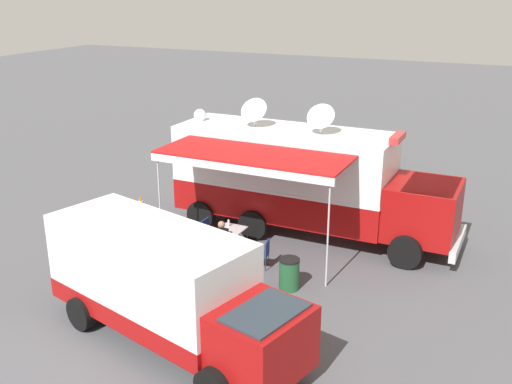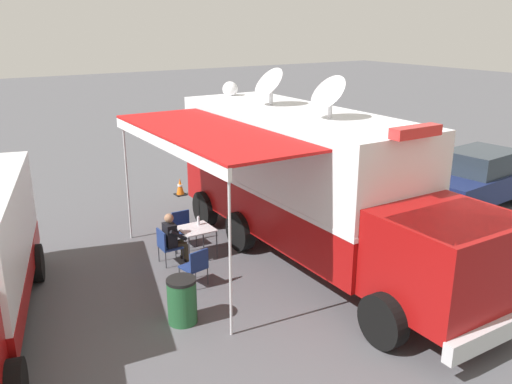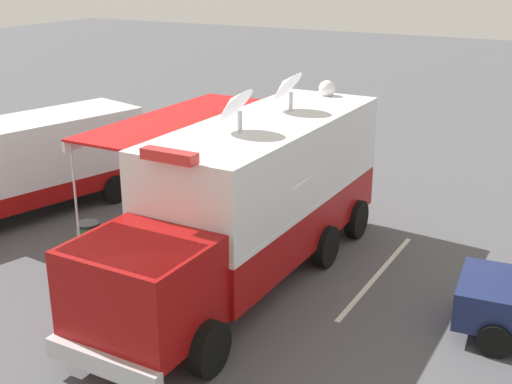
% 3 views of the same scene
% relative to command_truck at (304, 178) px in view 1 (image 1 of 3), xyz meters
% --- Properties ---
extents(ground_plane, '(100.00, 100.00, 0.00)m').
position_rel_command_truck_xyz_m(ground_plane, '(-0.04, -0.75, -1.95)').
color(ground_plane, '#515156').
extents(lot_stripe, '(0.19, 4.80, 0.01)m').
position_rel_command_truck_xyz_m(lot_stripe, '(-2.57, -1.38, -1.94)').
color(lot_stripe, silver).
rests_on(lot_stripe, ground).
extents(command_truck, '(4.93, 9.52, 4.53)m').
position_rel_command_truck_xyz_m(command_truck, '(0.00, 0.00, 0.00)').
color(command_truck, '#9E0F0F').
rests_on(command_truck, ground).
extents(folding_table, '(0.81, 0.81, 0.73)m').
position_rel_command_truck_xyz_m(folding_table, '(2.31, -1.55, -1.27)').
color(folding_table, silver).
rests_on(folding_table, ground).
extents(water_bottle, '(0.07, 0.07, 0.22)m').
position_rel_command_truck_xyz_m(water_bottle, '(2.15, -1.73, -1.11)').
color(water_bottle, silver).
rests_on(water_bottle, folding_table).
extents(folding_chair_at_table, '(0.49, 0.49, 0.87)m').
position_rel_command_truck_xyz_m(folding_chair_at_table, '(3.11, -1.52, -1.43)').
color(folding_chair_at_table, navy).
rests_on(folding_chair_at_table, ground).
extents(folding_chair_beside_table, '(0.49, 0.49, 0.87)m').
position_rel_command_truck_xyz_m(folding_chair_beside_table, '(2.27, -2.40, -1.43)').
color(folding_chair_beside_table, navy).
rests_on(folding_chair_beside_table, ground).
extents(folding_chair_spare_by_truck, '(0.56, 0.56, 0.87)m').
position_rel_command_truck_xyz_m(folding_chair_spare_by_truck, '(3.03, -0.13, -1.43)').
color(folding_chair_spare_by_truck, navy).
rests_on(folding_chair_spare_by_truck, ground).
extents(seated_responder, '(0.66, 0.56, 1.25)m').
position_rel_command_truck_xyz_m(seated_responder, '(2.92, -1.52, -1.30)').
color(seated_responder, black).
rests_on(seated_responder, ground).
extents(trash_bin, '(0.57, 0.57, 0.91)m').
position_rel_command_truck_xyz_m(trash_bin, '(3.91, 1.05, -1.49)').
color(trash_bin, '#235B33').
rests_on(trash_bin, ground).
extents(traffic_cone, '(0.36, 0.36, 0.58)m').
position_rel_command_truck_xyz_m(traffic_cone, '(0.57, -6.24, -1.67)').
color(traffic_cone, black).
rests_on(traffic_cone, ground).
extents(support_truck, '(3.72, 7.10, 2.70)m').
position_rel_command_truck_xyz_m(support_truck, '(7.40, -0.66, -0.56)').
color(support_truck, white).
rests_on(support_truck, ground).
extents(car_behind_truck, '(4.35, 2.31, 1.76)m').
position_rel_command_truck_xyz_m(car_behind_truck, '(-6.77, -0.27, -1.07)').
color(car_behind_truck, navy).
rests_on(car_behind_truck, ground).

